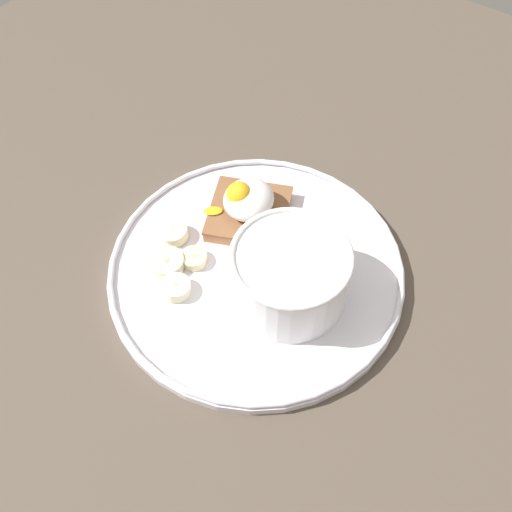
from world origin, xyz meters
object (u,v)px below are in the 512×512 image
Objects in this scene: oatmeal_bowl at (290,274)px; poached_egg at (247,199)px; toast_slice at (249,213)px; banana_slice_right at (176,288)px; banana_slice_back at (173,233)px; banana_slice_front at (194,258)px; banana_slice_left at (167,263)px.

poached_egg is (-5.28, -8.91, -0.17)cm from oatmeal_bowl.
toast_slice is 11.65cm from banana_slice_right.
toast_slice is 2.47× the size of banana_slice_back.
oatmeal_bowl is at bearing 95.10° from banana_slice_back.
toast_slice is 7.93cm from banana_slice_front.
poached_egg is at bearing 179.12° from banana_slice_right.
oatmeal_bowl is 10.64cm from banana_slice_front.
banana_slice_front is at bearing -76.37° from oatmeal_bowl.
poached_egg is at bearing 143.61° from banana_slice_back.
banana_slice_left is (9.90, -3.01, -0.25)cm from toast_slice.
banana_slice_front is 3.92cm from banana_slice_right.
banana_slice_back is 6.81cm from banana_slice_right.
poached_egg is 8.23cm from banana_slice_front.
toast_slice is (-5.42, -8.76, -2.55)cm from oatmeal_bowl.
toast_slice is 8.28cm from banana_slice_back.
poached_egg is 1.91× the size of banana_slice_right.
banana_slice_left is at bearing -16.90° from toast_slice.
poached_egg is 11.80cm from banana_slice_right.
oatmeal_bowl is at bearing 110.84° from banana_slice_left.
oatmeal_bowl is 1.72× the size of poached_egg.
toast_slice reaches higher than banana_slice_right.
oatmeal_bowl is 1.04× the size of toast_slice.
poached_egg reaches higher than banana_slice_front.
oatmeal_bowl is 11.35cm from banana_slice_right.
banana_slice_back and banana_slice_right have the same top height.
banana_slice_right is at bearing -1.61° from toast_slice.
banana_slice_front is at bearing 72.41° from banana_slice_back.
banana_slice_right is (11.51, -0.18, -2.58)cm from poached_egg.
banana_slice_front is (2.41, -9.95, -2.89)cm from oatmeal_bowl.
banana_slice_left is (4.48, -11.77, -2.80)cm from oatmeal_bowl.
banana_slice_right is (11.65, -0.33, -0.20)cm from toast_slice.
banana_slice_back is at bearing -137.32° from banana_slice_right.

